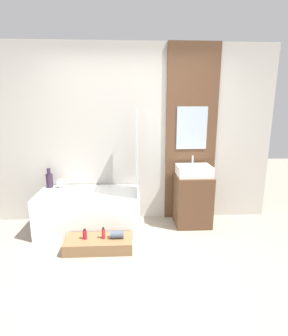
{
  "coord_description": "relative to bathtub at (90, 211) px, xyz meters",
  "views": [
    {
      "loc": [
        -0.03,
        -2.33,
        1.74
      ],
      "look_at": [
        0.13,
        0.7,
        1.01
      ],
      "focal_mm": 28.0,
      "sensor_mm": 36.0,
      "label": 1
    }
  ],
  "objects": [
    {
      "name": "towel_roll",
      "position": [
        0.41,
        -0.56,
        -0.09
      ],
      "size": [
        0.16,
        0.09,
        0.09
      ],
      "primitive_type": "cylinder",
      "rotation": [
        0.0,
        1.57,
        0.0
      ],
      "color": "#4C5666",
      "rests_on": "wooden_step_bench"
    },
    {
      "name": "bottle_soap_primary",
      "position": [
        0.02,
        -0.56,
        -0.08
      ],
      "size": [
        0.05,
        0.05,
        0.13
      ],
      "color": "#B21928",
      "rests_on": "wooden_step_bench"
    },
    {
      "name": "wall_tiled_back",
      "position": [
        0.62,
        0.41,
        1.02
      ],
      "size": [
        4.2,
        0.06,
        2.6
      ],
      "primitive_type": "cube",
      "color": "#B7B2A8",
      "rests_on": "ground_plane"
    },
    {
      "name": "vase_round_light",
      "position": [
        -0.44,
        0.24,
        0.34
      ],
      "size": [
        0.13,
        0.13,
        0.13
      ],
      "primitive_type": "sphere",
      "color": "white",
      "rests_on": "bathtub"
    },
    {
      "name": "vase_tall_dark",
      "position": [
        -0.6,
        0.26,
        0.39
      ],
      "size": [
        0.1,
        0.1,
        0.29
      ],
      "color": "#2D1E33",
      "rests_on": "bathtub"
    },
    {
      "name": "ground_plane",
      "position": [
        0.62,
        -1.17,
        -0.28
      ],
      "size": [
        12.0,
        12.0,
        0.0
      ],
      "primitive_type": "plane",
      "color": "gray"
    },
    {
      "name": "wall_wood_accent",
      "position": [
        1.5,
        0.35,
        1.02
      ],
      "size": [
        0.75,
        0.04,
        2.6
      ],
      "color": "brown",
      "rests_on": "ground_plane"
    },
    {
      "name": "sink",
      "position": [
        1.5,
        0.1,
        0.54
      ],
      "size": [
        0.48,
        0.38,
        0.27
      ],
      "color": "white",
      "rests_on": "vanity_cabinet"
    },
    {
      "name": "wooden_step_bench",
      "position": [
        0.19,
        -0.56,
        -0.21
      ],
      "size": [
        0.82,
        0.36,
        0.15
      ],
      "primitive_type": "cube",
      "color": "olive",
      "rests_on": "ground_plane"
    },
    {
      "name": "bottle_soap_secondary",
      "position": [
        0.25,
        -0.56,
        -0.07
      ],
      "size": [
        0.04,
        0.04,
        0.15
      ],
      "color": "red",
      "rests_on": "wooden_step_bench"
    },
    {
      "name": "vanity_cabinet",
      "position": [
        1.5,
        0.1,
        0.09
      ],
      "size": [
        0.51,
        0.47,
        0.75
      ],
      "primitive_type": "cube",
      "color": "brown",
      "rests_on": "ground_plane"
    },
    {
      "name": "bathtub",
      "position": [
        0.0,
        0.0,
        0.0
      ],
      "size": [
        1.4,
        0.71,
        0.56
      ],
      "color": "white",
      "rests_on": "ground_plane"
    },
    {
      "name": "glass_shower_screen",
      "position": [
        0.67,
        -0.06,
        0.86
      ],
      "size": [
        0.01,
        0.54,
        1.16
      ],
      "primitive_type": "cube",
      "color": "silver",
      "rests_on": "bathtub"
    }
  ]
}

